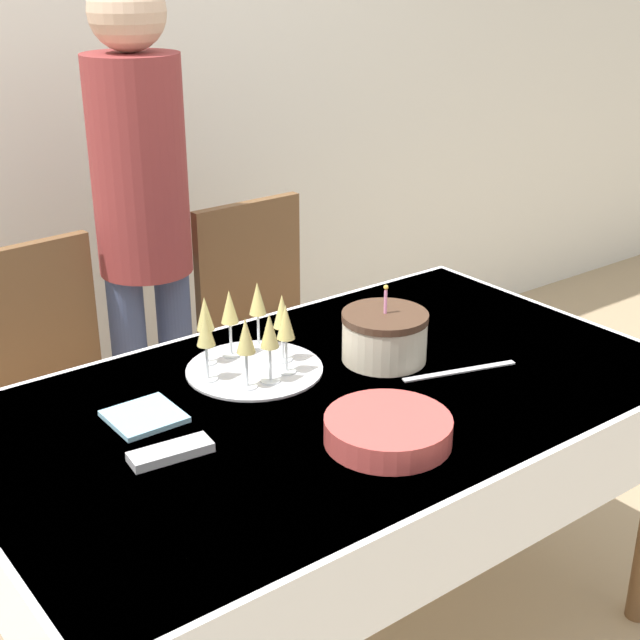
% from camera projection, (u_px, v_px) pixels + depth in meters
% --- Properties ---
extents(wall_back, '(8.00, 0.05, 2.70)m').
position_uv_depth(wall_back, '(56.00, 68.00, 2.93)').
color(wall_back, silver).
rests_on(wall_back, ground_plane).
extents(dining_table, '(1.66, 0.97, 0.76)m').
position_uv_depth(dining_table, '(332.00, 430.00, 2.10)').
color(dining_table, white).
rests_on(dining_table, ground_plane).
extents(dining_chair_far_left, '(0.45, 0.45, 0.96)m').
position_uv_depth(dining_chair_far_left, '(56.00, 398.00, 2.54)').
color(dining_chair_far_left, brown).
rests_on(dining_chair_far_left, ground_plane).
extents(dining_chair_far_right, '(0.43, 0.43, 0.96)m').
position_uv_depth(dining_chair_far_right, '(269.00, 336.00, 2.95)').
color(dining_chair_far_right, brown).
rests_on(dining_chair_far_right, ground_plane).
extents(birthday_cake, '(0.21, 0.21, 0.20)m').
position_uv_depth(birthday_cake, '(384.00, 336.00, 2.20)').
color(birthday_cake, beige).
rests_on(birthday_cake, dining_table).
extents(champagne_tray, '(0.33, 0.33, 0.18)m').
position_uv_depth(champagne_tray, '(250.00, 337.00, 2.14)').
color(champagne_tray, silver).
rests_on(champagne_tray, dining_table).
extents(plate_stack_main, '(0.27, 0.27, 0.06)m').
position_uv_depth(plate_stack_main, '(388.00, 430.00, 1.84)').
color(plate_stack_main, '#CC4C47').
rests_on(plate_stack_main, dining_table).
extents(cake_knife, '(0.29, 0.11, 0.00)m').
position_uv_depth(cake_knife, '(460.00, 371.00, 2.16)').
color(cake_knife, silver).
rests_on(cake_knife, dining_table).
extents(fork_pile, '(0.18, 0.08, 0.02)m').
position_uv_depth(fork_pile, '(171.00, 452.00, 1.80)').
color(fork_pile, silver).
rests_on(fork_pile, dining_table).
extents(napkin_pile, '(0.15, 0.15, 0.01)m').
position_uv_depth(napkin_pile, '(144.00, 416.00, 1.94)').
color(napkin_pile, '#8CC6E0').
rests_on(napkin_pile, dining_table).
extents(person_standing, '(0.28, 0.28, 1.67)m').
position_uv_depth(person_standing, '(142.00, 207.00, 2.64)').
color(person_standing, '#3F4C72').
rests_on(person_standing, ground_plane).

